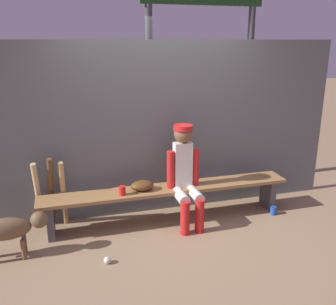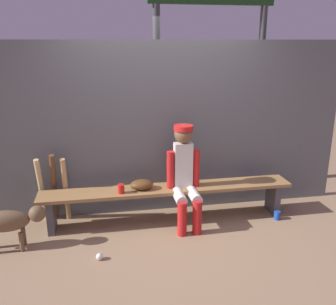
{
  "view_description": "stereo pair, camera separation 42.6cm",
  "coord_description": "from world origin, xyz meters",
  "views": [
    {
      "loc": [
        -1.19,
        -4.08,
        2.19
      ],
      "look_at": [
        0.0,
        0.0,
        0.9
      ],
      "focal_mm": 39.62,
      "sensor_mm": 36.0,
      "label": 1
    },
    {
      "loc": [
        -0.77,
        -4.17,
        2.19
      ],
      "look_at": [
        0.0,
        0.0,
        0.9
      ],
      "focal_mm": 39.62,
      "sensor_mm": 36.0,
      "label": 2
    }
  ],
  "objects": [
    {
      "name": "bat_wood_tan",
      "position": [
        -1.25,
        0.24,
        0.42
      ],
      "size": [
        0.07,
        0.2,
        0.84
      ],
      "primitive_type": "cylinder",
      "rotation": [
        0.16,
        0.0,
        -0.04
      ],
      "color": "tan",
      "rests_on": "ground_plane"
    },
    {
      "name": "dog",
      "position": [
        -1.78,
        -0.35,
        0.34
      ],
      "size": [
        0.84,
        0.2,
        0.49
      ],
      "color": "brown",
      "rests_on": "ground_plane"
    },
    {
      "name": "chainlink_fence",
      "position": [
        0.0,
        0.37,
        1.1
      ],
      "size": [
        4.83,
        0.03,
        2.2
      ],
      "primitive_type": "cube",
      "color": "#595E63",
      "rests_on": "ground_plane"
    },
    {
      "name": "bat_wood_dark",
      "position": [
        -1.38,
        0.27,
        0.45
      ],
      "size": [
        0.11,
        0.28,
        0.9
      ],
      "primitive_type": "cylinder",
      "rotation": [
        0.23,
        0.0,
        0.17
      ],
      "color": "brown",
      "rests_on": "ground_plane"
    },
    {
      "name": "cup_on_ground",
      "position": [
        1.38,
        -0.22,
        0.06
      ],
      "size": [
        0.08,
        0.08,
        0.11
      ],
      "primitive_type": "cylinder",
      "color": "#1E47AD",
      "rests_on": "ground_plane"
    },
    {
      "name": "ground_plane",
      "position": [
        0.0,
        0.0,
        0.0
      ],
      "size": [
        30.0,
        30.0,
        0.0
      ],
      "primitive_type": "plane",
      "color": "#937556"
    },
    {
      "name": "bat_wood_natural",
      "position": [
        -1.53,
        0.26,
        0.42
      ],
      "size": [
        0.11,
        0.23,
        0.85
      ],
      "primitive_type": "cylinder",
      "rotation": [
        0.18,
        0.0,
        -0.2
      ],
      "color": "tan",
      "rests_on": "ground_plane"
    },
    {
      "name": "baseball",
      "position": [
        -0.86,
        -0.73,
        0.04
      ],
      "size": [
        0.07,
        0.07,
        0.07
      ],
      "primitive_type": "sphere",
      "color": "white",
      "rests_on": "ground_plane"
    },
    {
      "name": "dugout_bench",
      "position": [
        0.0,
        0.0,
        0.37
      ],
      "size": [
        3.12,
        0.36,
        0.45
      ],
      "color": "olive",
      "rests_on": "ground_plane"
    },
    {
      "name": "player_seated",
      "position": [
        0.19,
        -0.11,
        0.67
      ],
      "size": [
        0.41,
        0.55,
        1.23
      ],
      "color": "silver",
      "rests_on": "ground_plane"
    },
    {
      "name": "baseball_glove",
      "position": [
        -0.32,
        0.0,
        0.51
      ],
      "size": [
        0.28,
        0.2,
        0.12
      ],
      "primitive_type": "ellipsoid",
      "color": "#593819",
      "rests_on": "dugout_bench"
    },
    {
      "name": "scoreboard",
      "position": [
        0.85,
        1.03,
        2.69
      ],
      "size": [
        2.04,
        0.27,
        3.87
      ],
      "color": "#3F3F42",
      "rests_on": "ground_plane"
    },
    {
      "name": "cup_on_bench",
      "position": [
        -0.58,
        -0.07,
        0.51
      ],
      "size": [
        0.08,
        0.08,
        0.11
      ],
      "primitive_type": "cylinder",
      "color": "red",
      "rests_on": "dugout_bench"
    }
  ]
}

